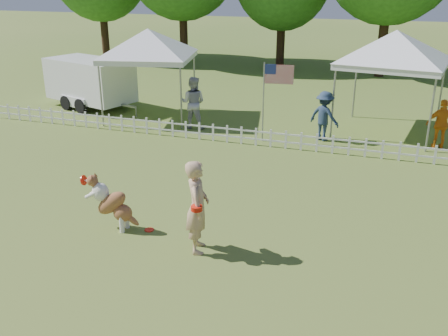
% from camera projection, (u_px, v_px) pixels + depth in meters
% --- Properties ---
extents(ground, '(120.00, 120.00, 0.00)m').
position_uv_depth(ground, '(176.00, 249.00, 10.25)').
color(ground, '#365A1C').
rests_on(ground, ground).
extents(picket_fence, '(22.00, 0.08, 0.60)m').
position_uv_depth(picket_fence, '(263.00, 138.00, 16.32)').
color(picket_fence, white).
rests_on(picket_fence, ground).
extents(handler, '(0.67, 0.82, 1.94)m').
position_uv_depth(handler, '(197.00, 207.00, 9.89)').
color(handler, tan).
rests_on(handler, ground).
extents(dog, '(1.19, 0.40, 1.22)m').
position_uv_depth(dog, '(112.00, 203.00, 10.88)').
color(dog, brown).
rests_on(dog, ground).
extents(frisbee_on_turf, '(0.22, 0.22, 0.02)m').
position_uv_depth(frisbee_on_turf, '(149.00, 230.00, 11.01)').
color(frisbee_on_turf, red).
rests_on(frisbee_on_turf, ground).
extents(canopy_tent_left, '(3.86, 3.86, 3.34)m').
position_uv_depth(canopy_tent_left, '(150.00, 75.00, 19.25)').
color(canopy_tent_left, white).
rests_on(canopy_tent_left, ground).
extents(canopy_tent_right, '(3.83, 3.83, 3.49)m').
position_uv_depth(canopy_tent_right, '(391.00, 84.00, 17.27)').
color(canopy_tent_right, white).
rests_on(canopy_tent_right, ground).
extents(cargo_trailer, '(5.09, 3.39, 2.06)m').
position_uv_depth(cargo_trailer, '(90.00, 83.00, 20.99)').
color(cargo_trailer, white).
rests_on(cargo_trailer, ground).
extents(flag_pole, '(1.02, 0.24, 2.65)m').
position_uv_depth(flag_pole, '(263.00, 103.00, 16.49)').
color(flag_pole, gray).
rests_on(flag_pole, ground).
extents(spectator_a, '(0.98, 0.79, 1.89)m').
position_uv_depth(spectator_a, '(193.00, 103.00, 18.09)').
color(spectator_a, '#ACAAB0').
rests_on(spectator_a, ground).
extents(spectator_b, '(1.25, 1.02, 1.68)m').
position_uv_depth(spectator_b, '(324.00, 116.00, 16.76)').
color(spectator_b, '#22334A').
rests_on(spectator_b, ground).
extents(spectator_c, '(0.98, 0.51, 1.60)m').
position_uv_depth(spectator_c, '(442.00, 124.00, 16.00)').
color(spectator_c, orange).
rests_on(spectator_c, ground).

